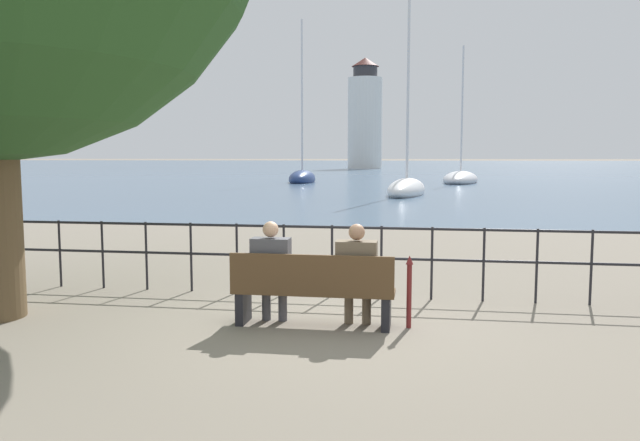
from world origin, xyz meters
name	(u,v)px	position (x,y,z in m)	size (l,w,h in m)	color
ground_plane	(314,325)	(0.00, 0.00, 0.00)	(1000.00, 1000.00, 0.00)	gray
harbor_water	(414,164)	(0.00, 160.73, 0.00)	(600.00, 300.00, 0.01)	#47607A
park_bench	(313,291)	(0.00, -0.06, 0.44)	(1.96, 0.45, 0.90)	brown
seated_person_left	(272,268)	(-0.52, 0.01, 0.69)	(0.47, 0.35, 1.27)	#4C4C51
seated_person_right	(357,271)	(0.52, 0.01, 0.69)	(0.48, 0.35, 1.25)	brown
promenade_railing	(332,249)	(0.00, 1.62, 0.69)	(15.89, 0.04, 1.05)	black
closed_umbrella	(409,288)	(1.15, 0.07, 0.49)	(0.09, 0.09, 0.88)	maroon
sailboat_0	(407,189)	(0.61, 26.39, 0.32)	(2.57, 7.00, 11.13)	white
sailboat_1	(302,178)	(-7.86, 41.16, 0.38)	(2.17, 5.51, 12.99)	navy
sailboat_2	(461,179)	(4.46, 42.39, 0.30)	(3.74, 8.28, 10.86)	silver
harbor_lighthouse	(365,117)	(-7.81, 97.87, 8.54)	(5.71, 5.71, 18.35)	white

